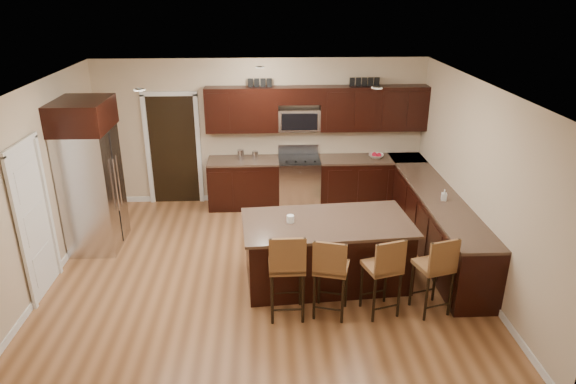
{
  "coord_description": "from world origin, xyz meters",
  "views": [
    {
      "loc": [
        0.06,
        -6.5,
        3.91
      ],
      "look_at": [
        0.38,
        0.4,
        1.1
      ],
      "focal_mm": 32.0,
      "sensor_mm": 36.0,
      "label": 1
    }
  ],
  "objects_px": {
    "stool_mid": "(331,269)",
    "stool_right": "(384,268)",
    "stool_extra": "(437,267)",
    "stool_left": "(287,266)",
    "refrigerator": "(91,175)",
    "island": "(326,253)",
    "range": "(299,182)"
  },
  "relations": [
    {
      "from": "stool_mid",
      "to": "stool_right",
      "type": "distance_m",
      "value": 0.67
    },
    {
      "from": "stool_mid",
      "to": "stool_extra",
      "type": "bearing_deg",
      "value": 15.56
    },
    {
      "from": "stool_left",
      "to": "refrigerator",
      "type": "xyz_separation_m",
      "value": [
        -2.92,
        2.09,
        0.47
      ]
    },
    {
      "from": "stool_left",
      "to": "island",
      "type": "bearing_deg",
      "value": 54.53
    },
    {
      "from": "range",
      "to": "stool_mid",
      "type": "height_order",
      "value": "range"
    },
    {
      "from": "stool_right",
      "to": "refrigerator",
      "type": "xyz_separation_m",
      "value": [
        -4.12,
        2.08,
        0.52
      ]
    },
    {
      "from": "island",
      "to": "stool_extra",
      "type": "xyz_separation_m",
      "value": [
        1.27,
        -0.84,
        0.25
      ]
    },
    {
      "from": "range",
      "to": "refrigerator",
      "type": "height_order",
      "value": "refrigerator"
    },
    {
      "from": "range",
      "to": "stool_extra",
      "type": "height_order",
      "value": "range"
    },
    {
      "from": "stool_left",
      "to": "stool_mid",
      "type": "bearing_deg",
      "value": -0.23
    },
    {
      "from": "stool_left",
      "to": "stool_right",
      "type": "relative_size",
      "value": 1.09
    },
    {
      "from": "range",
      "to": "refrigerator",
      "type": "distance_m",
      "value": 3.68
    },
    {
      "from": "stool_right",
      "to": "refrigerator",
      "type": "bearing_deg",
      "value": 137.15
    },
    {
      "from": "range",
      "to": "island",
      "type": "height_order",
      "value": "range"
    },
    {
      "from": "island",
      "to": "refrigerator",
      "type": "distance_m",
      "value": 3.79
    },
    {
      "from": "range",
      "to": "stool_left",
      "type": "xyz_separation_m",
      "value": [
        -0.38,
        -3.54,
        0.26
      ]
    },
    {
      "from": "range",
      "to": "stool_right",
      "type": "height_order",
      "value": "range"
    },
    {
      "from": "stool_right",
      "to": "range",
      "type": "bearing_deg",
      "value": 87.01
    },
    {
      "from": "range",
      "to": "refrigerator",
      "type": "bearing_deg",
      "value": -156.26
    },
    {
      "from": "stool_right",
      "to": "island",
      "type": "bearing_deg",
      "value": 110.13
    },
    {
      "from": "refrigerator",
      "to": "stool_left",
      "type": "bearing_deg",
      "value": -35.58
    },
    {
      "from": "stool_left",
      "to": "stool_extra",
      "type": "xyz_separation_m",
      "value": [
        1.85,
        0.01,
        -0.06
      ]
    },
    {
      "from": "stool_left",
      "to": "stool_right",
      "type": "height_order",
      "value": "stool_left"
    },
    {
      "from": "stool_mid",
      "to": "stool_right",
      "type": "height_order",
      "value": "stool_mid"
    },
    {
      "from": "stool_extra",
      "to": "stool_right",
      "type": "bearing_deg",
      "value": 163.96
    },
    {
      "from": "island",
      "to": "stool_right",
      "type": "height_order",
      "value": "stool_right"
    },
    {
      "from": "stool_left",
      "to": "refrigerator",
      "type": "distance_m",
      "value": 3.62
    },
    {
      "from": "island",
      "to": "range",
      "type": "bearing_deg",
      "value": 89.86
    },
    {
      "from": "refrigerator",
      "to": "stool_right",
      "type": "bearing_deg",
      "value": -26.8
    },
    {
      "from": "refrigerator",
      "to": "stool_extra",
      "type": "xyz_separation_m",
      "value": [
        4.77,
        -2.08,
        -0.52
      ]
    },
    {
      "from": "stool_mid",
      "to": "stool_left",
      "type": "bearing_deg",
      "value": -163.71
    },
    {
      "from": "range",
      "to": "stool_extra",
      "type": "bearing_deg",
      "value": -67.42
    }
  ]
}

